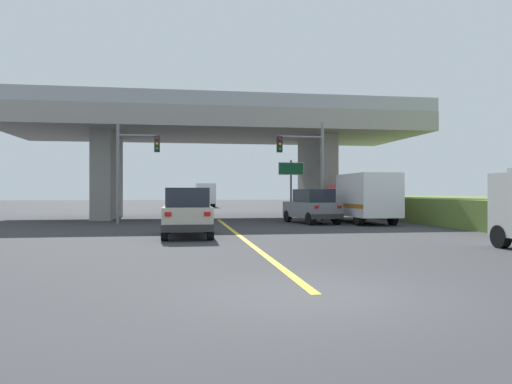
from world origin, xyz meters
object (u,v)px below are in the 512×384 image
suv_lead (187,212)px  suv_crossing (312,206)px  box_truck (363,197)px  highway_sign (291,175)px  traffic_signal_nearside (308,160)px  traffic_signal_farside (132,161)px  semi_truck_distant (205,195)px

suv_lead → suv_crossing: (7.38, 7.51, -0.00)m
box_truck → highway_sign: size_ratio=1.62×
suv_crossing → traffic_signal_nearside: bearing=80.2°
traffic_signal_farside → semi_truck_distant: bearing=79.8°
suv_crossing → highway_sign: 6.00m
suv_lead → box_truck: 12.72m
suv_crossing → traffic_signal_farside: 10.91m
semi_truck_distant → highway_sign: bearing=-80.2°
traffic_signal_nearside → highway_sign: bearing=89.5°
traffic_signal_farside → semi_truck_distant: size_ratio=0.82×
traffic_signal_nearside → traffic_signal_farside: 10.50m
box_truck → traffic_signal_nearside: traffic_signal_nearside is taller
traffic_signal_farside → highway_sign: (10.54, 4.44, -0.61)m
suv_lead → traffic_signal_farside: (-3.13, 8.71, 2.65)m
box_truck → semi_truck_distant: 34.37m
suv_lead → highway_sign: highway_sign is taller
traffic_signal_farside → traffic_signal_nearside: bearing=-2.0°
suv_lead → traffic_signal_farside: 9.63m
traffic_signal_nearside → suv_lead: bearing=-131.5°
suv_crossing → semi_truck_distant: semi_truck_distant is taller
suv_lead → traffic_signal_nearside: (7.37, 8.34, 2.76)m
suv_crossing → box_truck: (3.05, -0.26, 0.54)m
traffic_signal_nearside → semi_truck_distant: traffic_signal_nearside is taller
traffic_signal_farside → highway_sign: bearing=22.8°
box_truck → highway_sign: highway_sign is taller
highway_sign → semi_truck_distant: 28.02m
suv_lead → box_truck: (10.44, 7.25, 0.53)m
box_truck → traffic_signal_farside: bearing=173.9°
traffic_signal_farside → suv_crossing: bearing=-6.5°
traffic_signal_farside → suv_lead: bearing=-70.3°
traffic_signal_nearside → suv_crossing: bearing=-88.9°
suv_lead → box_truck: size_ratio=0.67×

